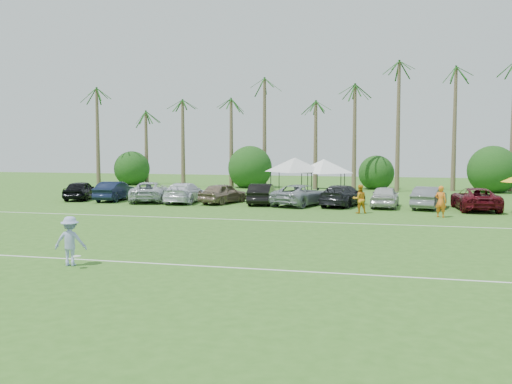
# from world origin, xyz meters

# --- Properties ---
(ground) EXTENTS (120.00, 120.00, 0.00)m
(ground) POSITION_xyz_m (0.00, 0.00, 0.00)
(ground) COLOR #35671E
(ground) RESTS_ON ground
(field_lines) EXTENTS (80.00, 12.10, 0.01)m
(field_lines) POSITION_xyz_m (0.00, 8.00, 0.01)
(field_lines) COLOR white
(field_lines) RESTS_ON ground
(palm_tree_0) EXTENTS (2.40, 2.40, 8.90)m
(palm_tree_0) POSITION_xyz_m (-22.00, 38.00, 7.48)
(palm_tree_0) COLOR brown
(palm_tree_0) RESTS_ON ground
(palm_tree_1) EXTENTS (2.40, 2.40, 9.90)m
(palm_tree_1) POSITION_xyz_m (-17.00, 38.00, 8.35)
(palm_tree_1) COLOR brown
(palm_tree_1) RESTS_ON ground
(palm_tree_2) EXTENTS (2.40, 2.40, 10.90)m
(palm_tree_2) POSITION_xyz_m (-12.00, 38.00, 9.21)
(palm_tree_2) COLOR brown
(palm_tree_2) RESTS_ON ground
(palm_tree_3) EXTENTS (2.40, 2.40, 11.90)m
(palm_tree_3) POSITION_xyz_m (-8.00, 38.00, 10.06)
(palm_tree_3) COLOR brown
(palm_tree_3) RESTS_ON ground
(palm_tree_4) EXTENTS (2.40, 2.40, 8.90)m
(palm_tree_4) POSITION_xyz_m (-4.00, 38.00, 7.48)
(palm_tree_4) COLOR brown
(palm_tree_4) RESTS_ON ground
(palm_tree_5) EXTENTS (2.40, 2.40, 9.90)m
(palm_tree_5) POSITION_xyz_m (0.00, 38.00, 8.35)
(palm_tree_5) COLOR brown
(palm_tree_5) RESTS_ON ground
(palm_tree_6) EXTENTS (2.40, 2.40, 10.90)m
(palm_tree_6) POSITION_xyz_m (4.00, 38.00, 9.21)
(palm_tree_6) COLOR brown
(palm_tree_6) RESTS_ON ground
(palm_tree_7) EXTENTS (2.40, 2.40, 11.90)m
(palm_tree_7) POSITION_xyz_m (8.00, 38.00, 10.06)
(palm_tree_7) COLOR brown
(palm_tree_7) RESTS_ON ground
(palm_tree_8) EXTENTS (2.40, 2.40, 8.90)m
(palm_tree_8) POSITION_xyz_m (13.00, 38.00, 7.48)
(palm_tree_8) COLOR brown
(palm_tree_8) RESTS_ON ground
(bush_tree_0) EXTENTS (4.00, 4.00, 4.00)m
(bush_tree_0) POSITION_xyz_m (-19.00, 39.00, 1.80)
(bush_tree_0) COLOR brown
(bush_tree_0) RESTS_ON ground
(bush_tree_1) EXTENTS (4.00, 4.00, 4.00)m
(bush_tree_1) POSITION_xyz_m (-6.00, 39.00, 1.80)
(bush_tree_1) COLOR brown
(bush_tree_1) RESTS_ON ground
(bush_tree_2) EXTENTS (4.00, 4.00, 4.00)m
(bush_tree_2) POSITION_xyz_m (6.00, 39.00, 1.80)
(bush_tree_2) COLOR brown
(bush_tree_2) RESTS_ON ground
(bush_tree_3) EXTENTS (4.00, 4.00, 4.00)m
(bush_tree_3) POSITION_xyz_m (16.00, 39.00, 1.80)
(bush_tree_3) COLOR brown
(bush_tree_3) RESTS_ON ground
(sideline_player_a) EXTENTS (0.78, 0.66, 1.81)m
(sideline_player_a) POSITION_xyz_m (10.38, 17.83, 0.91)
(sideline_player_a) COLOR orange
(sideline_player_a) RESTS_ON ground
(sideline_player_b) EXTENTS (1.01, 0.90, 1.73)m
(sideline_player_b) POSITION_xyz_m (5.77, 18.65, 0.87)
(sideline_player_b) COLOR orange
(sideline_player_b) RESTS_ON ground
(canopy_tent_left) EXTENTS (4.61, 4.61, 3.73)m
(canopy_tent_left) POSITION_xyz_m (0.47, 25.98, 3.20)
(canopy_tent_left) COLOR black
(canopy_tent_left) RESTS_ON ground
(canopy_tent_right) EXTENTS (4.41, 4.41, 3.57)m
(canopy_tent_right) POSITION_xyz_m (2.56, 26.64, 3.06)
(canopy_tent_right) COLOR black
(canopy_tent_right) RESTS_ON ground
(frisbee_player) EXTENTS (1.20, 0.92, 1.69)m
(frisbee_player) POSITION_xyz_m (-2.81, 1.02, 0.85)
(frisbee_player) COLOR #9AA3DA
(frisbee_player) RESTS_ON ground
(parked_car_0) EXTENTS (2.56, 4.49, 1.44)m
(parked_car_0) POSITION_xyz_m (-15.22, 22.29, 0.72)
(parked_car_0) COLOR black
(parked_car_0) RESTS_ON ground
(parked_car_1) EXTENTS (1.80, 4.46, 1.44)m
(parked_car_1) POSITION_xyz_m (-12.42, 22.26, 0.72)
(parked_car_1) COLOR black
(parked_car_1) RESTS_ON ground
(parked_car_2) EXTENTS (3.77, 5.64, 1.44)m
(parked_car_2) POSITION_xyz_m (-9.62, 22.29, 0.72)
(parked_car_2) COLOR #B4BAC1
(parked_car_2) RESTS_ON ground
(parked_car_3) EXTENTS (2.20, 5.03, 1.44)m
(parked_car_3) POSITION_xyz_m (-6.82, 22.16, 0.72)
(parked_car_3) COLOR white
(parked_car_3) RESTS_ON ground
(parked_car_4) EXTENTS (2.93, 4.54, 1.44)m
(parked_car_4) POSITION_xyz_m (-4.02, 22.34, 0.72)
(parked_car_4) COLOR #7F6B57
(parked_car_4) RESTS_ON ground
(parked_car_5) EXTENTS (1.95, 4.50, 1.44)m
(parked_car_5) POSITION_xyz_m (-1.22, 22.48, 0.72)
(parked_car_5) COLOR black
(parked_car_5) RESTS_ON ground
(parked_car_6) EXTENTS (3.94, 5.67, 1.44)m
(parked_car_6) POSITION_xyz_m (1.57, 22.30, 0.72)
(parked_car_6) COLOR #8F959D
(parked_car_6) RESTS_ON ground
(parked_car_7) EXTENTS (3.14, 5.30, 1.44)m
(parked_car_7) POSITION_xyz_m (4.37, 22.54, 0.72)
(parked_car_7) COLOR black
(parked_car_7) RESTS_ON ground
(parked_car_8) EXTENTS (1.91, 4.31, 1.44)m
(parked_car_8) POSITION_xyz_m (7.17, 22.44, 0.72)
(parked_car_8) COLOR silver
(parked_car_8) RESTS_ON ground
(parked_car_9) EXTENTS (2.54, 4.61, 1.44)m
(parked_car_9) POSITION_xyz_m (9.97, 22.36, 0.72)
(parked_car_9) COLOR slate
(parked_car_9) RESTS_ON ground
(parked_car_10) EXTENTS (2.82, 5.36, 1.44)m
(parked_car_10) POSITION_xyz_m (12.77, 22.14, 0.72)
(parked_car_10) COLOR #530D16
(parked_car_10) RESTS_ON ground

